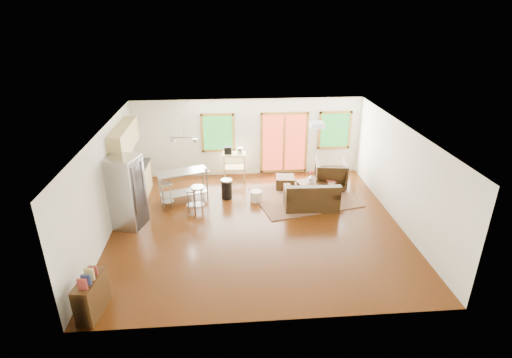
{
  "coord_description": "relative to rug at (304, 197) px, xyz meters",
  "views": [
    {
      "loc": [
        -0.76,
        -9.16,
        5.38
      ],
      "look_at": [
        0.0,
        0.3,
        1.2
      ],
      "focal_mm": 28.0,
      "sensor_mm": 36.0,
      "label": 1
    }
  ],
  "objects": [
    {
      "name": "front_wall",
      "position": [
        -1.56,
        -5.02,
        1.29
      ],
      "size": [
        7.5,
        0.02,
        2.6
      ],
      "primitive_type": "cube",
      "color": "white",
      "rests_on": "ground"
    },
    {
      "name": "vase",
      "position": [
        0.26,
        0.33,
        0.5
      ],
      "size": [
        0.23,
        0.24,
        0.33
      ],
      "rotation": [
        0.0,
        0.0,
        0.25
      ],
      "color": "silver",
      "rests_on": "coffee_table"
    },
    {
      "name": "loveseat",
      "position": [
        0.06,
        -0.67,
        0.3
      ],
      "size": [
        1.54,
        0.91,
        0.81
      ],
      "rotation": [
        0.0,
        0.0,
        -0.03
      ],
      "color": "black",
      "rests_on": "floor"
    },
    {
      "name": "trash_can",
      "position": [
        -2.33,
        0.15,
        0.29
      ],
      "size": [
        0.35,
        0.35,
        0.61
      ],
      "rotation": [
        0.0,
        0.0,
        0.06
      ],
      "color": "black",
      "rests_on": "floor"
    },
    {
      "name": "bar_stool_b",
      "position": [
        -3.33,
        -0.6,
        0.48
      ],
      "size": [
        0.37,
        0.37,
        0.67
      ],
      "rotation": [
        0.0,
        0.0,
        0.2
      ],
      "color": "#B7BABC",
      "rests_on": "floor"
    },
    {
      "name": "bookshelf",
      "position": [
        -4.91,
        -4.52,
        0.38
      ],
      "size": [
        0.44,
        0.89,
        1.0
      ],
      "rotation": [
        0.0,
        0.0,
        -0.14
      ],
      "color": "#35200D",
      "rests_on": "floor"
    },
    {
      "name": "right_wall",
      "position": [
        2.2,
        -1.51,
        1.29
      ],
      "size": [
        0.02,
        7.0,
        2.6
      ],
      "primitive_type": "cube",
      "color": "white",
      "rests_on": "ground"
    },
    {
      "name": "window_right",
      "position": [
        1.34,
        1.95,
        1.49
      ],
      "size": [
        1.1,
        0.05,
        1.3
      ],
      "color": "#1B581E",
      "rests_on": "back_wall"
    },
    {
      "name": "coffee_table",
      "position": [
        0.31,
        0.37,
        0.3
      ],
      "size": [
        1.03,
        0.79,
        0.36
      ],
      "rotation": [
        0.0,
        0.0,
        0.3
      ],
      "color": "#35200D",
      "rests_on": "floor"
    },
    {
      "name": "back_wall",
      "position": [
        -1.56,
        2.0,
        1.29
      ],
      "size": [
        7.5,
        0.02,
        2.6
      ],
      "primitive_type": "cube",
      "color": "white",
      "rests_on": "ground"
    },
    {
      "name": "bar_stool_a",
      "position": [
        -4.01,
        -0.39,
        0.57
      ],
      "size": [
        0.42,
        0.42,
        0.79
      ],
      "rotation": [
        0.0,
        0.0,
        0.14
      ],
      "color": "#B7BABC",
      "rests_on": "floor"
    },
    {
      "name": "book",
      "position": [
        0.74,
        0.15,
        0.55
      ],
      "size": [
        0.24,
        0.07,
        0.32
      ],
      "primitive_type": "imported",
      "rotation": [
        0.0,
        0.0,
        0.19
      ],
      "color": "maroon",
      "rests_on": "coffee_table"
    },
    {
      "name": "cabinets",
      "position": [
        -5.05,
        0.19,
        0.91
      ],
      "size": [
        0.64,
        2.24,
        2.3
      ],
      "color": "tan",
      "rests_on": "floor"
    },
    {
      "name": "floor",
      "position": [
        -1.56,
        -1.51,
        -0.02
      ],
      "size": [
        7.5,
        7.0,
        0.02
      ],
      "primitive_type": "cube",
      "color": "#351706",
      "rests_on": "ground"
    },
    {
      "name": "armchair",
      "position": [
        0.96,
        0.68,
        0.48
      ],
      "size": [
        1.08,
        1.03,
        0.98
      ],
      "primitive_type": "imported",
      "rotation": [
        0.0,
        0.0,
        2.99
      ],
      "color": "black",
      "rests_on": "floor"
    },
    {
      "name": "ceiling_flush",
      "position": [
        0.04,
        -0.91,
        2.52
      ],
      "size": [
        0.35,
        0.35,
        0.12
      ],
      "primitive_type": "cube",
      "color": "white",
      "rests_on": "ceiling"
    },
    {
      "name": "cup",
      "position": [
        -2.89,
        -0.01,
        0.99
      ],
      "size": [
        0.12,
        0.09,
        0.12
      ],
      "primitive_type": "imported",
      "rotation": [
        0.0,
        0.0,
        -0.03
      ],
      "color": "white",
      "rests_on": "island"
    },
    {
      "name": "window_left",
      "position": [
        -2.56,
        1.95,
        1.49
      ],
      "size": [
        1.1,
        0.05,
        1.3
      ],
      "color": "#1B581E",
      "rests_on": "back_wall"
    },
    {
      "name": "french_doors",
      "position": [
        -0.36,
        1.95,
        1.09
      ],
      "size": [
        1.6,
        0.05,
        2.1
      ],
      "color": "#B53621",
      "rests_on": "back_wall"
    },
    {
      "name": "ottoman",
      "position": [
        -0.48,
        0.74,
        0.18
      ],
      "size": [
        0.64,
        0.64,
        0.38
      ],
      "primitive_type": "cube",
      "rotation": [
        0.0,
        0.0,
        -0.11
      ],
      "color": "black",
      "rests_on": "floor"
    },
    {
      "name": "kitchen_cart",
      "position": [
        -2.07,
        1.51,
        0.78
      ],
      "size": [
        0.78,
        0.52,
        1.17
      ],
      "rotation": [
        0.0,
        0.0,
        -0.04
      ],
      "color": "tan",
      "rests_on": "floor"
    },
    {
      "name": "rug",
      "position": [
        0.0,
        0.0,
        0.0
      ],
      "size": [
        3.29,
        2.79,
        0.03
      ],
      "primitive_type": "cube",
      "rotation": [
        0.0,
        0.0,
        0.23
      ],
      "color": "#52643C",
      "rests_on": "floor"
    },
    {
      "name": "pouf",
      "position": [
        -1.47,
        -0.11,
        0.15
      ],
      "size": [
        0.44,
        0.44,
        0.32
      ],
      "primitive_type": "cylinder",
      "rotation": [
        0.0,
        0.0,
        0.22
      ],
      "color": "silver",
      "rests_on": "floor"
    },
    {
      "name": "island",
      "position": [
        -3.6,
        0.13,
        0.62
      ],
      "size": [
        1.57,
        1.01,
        0.92
      ],
      "rotation": [
        0.0,
        0.0,
        0.32
      ],
      "color": "#B7BABC",
      "rests_on": "floor"
    },
    {
      "name": "bar_stool_c",
      "position": [
        -3.13,
        -0.68,
        0.57
      ],
      "size": [
        0.45,
        0.45,
        0.79
      ],
      "rotation": [
        0.0,
        0.0,
        0.22
      ],
      "color": "#B7BABC",
      "rests_on": "floor"
    },
    {
      "name": "pendant_light",
      "position": [
        -3.46,
        -0.01,
        1.88
      ],
      "size": [
        0.8,
        0.18,
        0.79
      ],
      "color": "gray",
      "rests_on": "ceiling"
    },
    {
      "name": "left_wall",
      "position": [
        -5.32,
        -1.51,
        1.29
      ],
      "size": [
        0.02,
        7.0,
        2.6
      ],
      "primitive_type": "cube",
      "color": "white",
      "rests_on": "ground"
    },
    {
      "name": "refrigerator",
      "position": [
        -4.89,
        -1.25,
        0.94
      ],
      "size": [
        0.95,
        0.94,
        1.91
      ],
      "rotation": [
        0.0,
        0.0,
        -0.3
      ],
      "color": "#B7BABC",
      "rests_on": "floor"
    },
    {
      "name": "ceiling",
      "position": [
        -1.56,
        -1.51,
        2.6
      ],
      "size": [
        7.5,
        7.0,
        0.02
      ],
      "primitive_type": "cube",
      "color": "white",
      "rests_on": "ground"
    }
  ]
}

